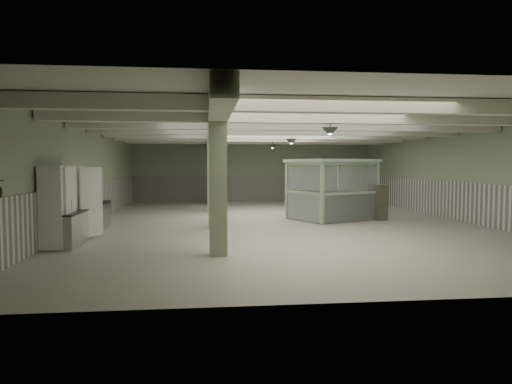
{
  "coord_description": "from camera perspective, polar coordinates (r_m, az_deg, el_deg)",
  "views": [
    {
      "loc": [
        -2.79,
        -16.88,
        2.19
      ],
      "look_at": [
        -1.2,
        -2.46,
        1.3
      ],
      "focal_mm": 32.0,
      "sensor_mm": 36.0,
      "label": 1
    }
  ],
  "objects": [
    {
      "name": "pitcher_near",
      "position": [
        16.58,
        -19.74,
        -0.71
      ],
      "size": [
        0.19,
        0.21,
        0.26
      ],
      "primitive_type": null,
      "rotation": [
        0.0,
        0.0,
        0.08
      ],
      "color": "#B3B3B8",
      "rests_on": "prep_counter"
    },
    {
      "name": "filing_cabinet",
      "position": [
        18.49,
        14.99,
        -1.23
      ],
      "size": [
        0.68,
        0.77,
        1.4
      ],
      "primitive_type": "cube",
      "rotation": [
        0.0,
        0.0,
        0.42
      ],
      "color": "#636453",
      "rests_on": "floor"
    },
    {
      "name": "pitcher_far",
      "position": [
        15.64,
        -19.81,
        -0.96
      ],
      "size": [
        0.24,
        0.25,
        0.25
      ],
      "primitive_type": null,
      "rotation": [
        0.0,
        0.0,
        -0.42
      ],
      "color": "#B3B3B8",
      "rests_on": "prep_counter"
    },
    {
      "name": "wainscot_back",
      "position": [
        27.04,
        -0.38,
        0.46
      ],
      "size": [
        13.9,
        0.05,
        1.5
      ],
      "primitive_type": "cube",
      "color": "white",
      "rests_on": "floor"
    },
    {
      "name": "beam_g",
      "position": [
        24.57,
        0.22,
        6.38
      ],
      "size": [
        13.9,
        0.35,
        0.32
      ],
      "primitive_type": "cube",
      "color": "silver",
      "rests_on": "ceiling"
    },
    {
      "name": "prep_counter",
      "position": [
        14.74,
        -21.03,
        -3.46
      ],
      "size": [
        0.84,
        4.82,
        0.91
      ],
      "color": "#B3B3B8",
      "rests_on": "floor"
    },
    {
      "name": "beam_b",
      "position": [
        12.26,
        6.97,
        9.24
      ],
      "size": [
        13.9,
        0.35,
        0.32
      ],
      "primitive_type": "cube",
      "color": "silver",
      "rests_on": "ceiling"
    },
    {
      "name": "wainscot_right",
      "position": [
        19.55,
        23.68,
        -1.01
      ],
      "size": [
        0.05,
        19.9,
        1.5
      ],
      "primitive_type": "cube",
      "color": "white",
      "rests_on": "floor"
    },
    {
      "name": "guard_booth",
      "position": [
        18.25,
        9.42,
        1.74
      ],
      "size": [
        3.72,
        3.49,
        2.39
      ],
      "rotation": [
        0.0,
        0.0,
        0.42
      ],
      "color": "#9BB893",
      "rests_on": "floor"
    },
    {
      "name": "girder",
      "position": [
        16.92,
        -5.35,
        7.53
      ],
      "size": [
        0.45,
        19.9,
        0.4
      ],
      "primitive_type": "cube",
      "color": "silver",
      "rests_on": "ceiling"
    },
    {
      "name": "wainscot_left",
      "position": [
        17.45,
        -20.17,
        -1.44
      ],
      "size": [
        0.05,
        19.9,
        1.5
      ],
      "primitive_type": "cube",
      "color": "white",
      "rests_on": "floor"
    },
    {
      "name": "wall_back",
      "position": [
        27.03,
        -0.38,
        2.68
      ],
      "size": [
        14.0,
        0.02,
        3.6
      ],
      "primitive_type": "cube",
      "color": "#8EA383",
      "rests_on": "floor"
    },
    {
      "name": "pendant_back",
      "position": [
        22.64,
        2.06,
        5.69
      ],
      "size": [
        0.44,
        0.44,
        0.22
      ],
      "primitive_type": "cone",
      "rotation": [
        3.14,
        0.0,
        0.0
      ],
      "color": "#2B3729",
      "rests_on": "ceiling"
    },
    {
      "name": "walkin_cooler",
      "position": [
        13.49,
        -22.8,
        -1.6
      ],
      "size": [
        0.96,
        2.29,
        2.1
      ],
      "color": "white",
      "rests_on": "floor"
    },
    {
      "name": "orange_bowl",
      "position": [
        13.81,
        -21.31,
        -1.92
      ],
      "size": [
        0.28,
        0.28,
        0.08
      ],
      "primitive_type": "cylinder",
      "rotation": [
        0.0,
        0.0,
        -0.33
      ],
      "color": "#B2B2B7",
      "rests_on": "prep_counter"
    },
    {
      "name": "pendant_mid",
      "position": [
        17.71,
        4.44,
        6.28
      ],
      "size": [
        0.44,
        0.44,
        0.22
      ],
      "primitive_type": "cone",
      "rotation": [
        3.14,
        0.0,
        0.0
      ],
      "color": "#2B3729",
      "rests_on": "ceiling"
    },
    {
      "name": "floor",
      "position": [
        17.25,
        3.06,
        -3.79
      ],
      "size": [
        20.0,
        20.0,
        0.0
      ],
      "primitive_type": "plane",
      "color": "beige",
      "rests_on": "ground"
    },
    {
      "name": "wall_right",
      "position": [
        19.52,
        23.82,
        2.07
      ],
      "size": [
        0.02,
        20.0,
        3.6
      ],
      "primitive_type": "cube",
      "color": "#8EA383",
      "rests_on": "floor"
    },
    {
      "name": "column_d",
      "position": [
        24.88,
        -5.65,
        2.6
      ],
      "size": [
        0.42,
        0.42,
        3.6
      ],
      "primitive_type": "cube",
      "color": "#93A484",
      "rests_on": "floor"
    },
    {
      "name": "beam_f",
      "position": [
        22.09,
        0.96,
        6.7
      ],
      "size": [
        13.9,
        0.35,
        0.32
      ],
      "primitive_type": "cube",
      "color": "silver",
      "rests_on": "ceiling"
    },
    {
      "name": "column_b",
      "position": [
        15.89,
        -5.26,
        2.09
      ],
      "size": [
        0.42,
        0.42,
        3.6
      ],
      "primitive_type": "cube",
      "color": "#93A484",
      "rests_on": "floor"
    },
    {
      "name": "wall_front",
      "position": [
        7.43,
        15.77,
        0.38
      ],
      "size": [
        14.0,
        0.02,
        3.6
      ],
      "primitive_type": "cube",
      "color": "#8EA383",
      "rests_on": "floor"
    },
    {
      "name": "pendant_front",
      "position": [
        12.36,
        9.24,
        7.46
      ],
      "size": [
        0.44,
        0.44,
        0.22
      ],
      "primitive_type": "cone",
      "rotation": [
        3.14,
        0.0,
        0.0
      ],
      "color": "#2B3729",
      "rests_on": "ceiling"
    },
    {
      "name": "beam_a",
      "position": [
        9.86,
        10.37,
        10.62
      ],
      "size": [
        13.9,
        0.35,
        0.32
      ],
      "primitive_type": "cube",
      "color": "silver",
      "rests_on": "ceiling"
    },
    {
      "name": "column_c",
      "position": [
        20.88,
        -5.52,
        2.42
      ],
      "size": [
        0.42,
        0.42,
        3.6
      ],
      "primitive_type": "cube",
      "color": "#93A484",
      "rests_on": "floor"
    },
    {
      "name": "beam_c",
      "position": [
        14.7,
        4.71,
        8.3
      ],
      "size": [
        13.9,
        0.35,
        0.32
      ],
      "primitive_type": "cube",
      "color": "silver",
      "rests_on": "ceiling"
    },
    {
      "name": "veg_colander",
      "position": [
        15.0,
        -20.52,
        -1.31
      ],
      "size": [
        0.44,
        0.44,
        0.17
      ],
      "primitive_type": null,
      "rotation": [
        0.0,
        0.0,
        -0.15
      ],
      "color": "#403F44",
      "rests_on": "prep_counter"
    },
    {
      "name": "ceiling",
      "position": [
        17.17,
        3.1,
        8.22
      ],
      "size": [
        14.0,
        20.0,
        0.02
      ],
      "primitive_type": "cube",
      "color": "silver",
      "rests_on": "wall_back"
    },
    {
      "name": "beam_d",
      "position": [
        17.15,
        3.1,
        7.62
      ],
      "size": [
        13.9,
        0.35,
        0.32
      ],
      "primitive_type": "cube",
      "color": "silver",
      "rests_on": "ceiling"
    },
    {
      "name": "wall_left",
      "position": [
        17.4,
        -20.32,
        2.01
      ],
      "size": [
        0.02,
        20.0,
        3.6
      ],
      "primitive_type": "cube",
      "color": "#8EA383",
      "rests_on": "floor"
    },
    {
      "name": "beam_e",
      "position": [
        19.62,
        1.9,
        7.1
      ],
      "size": [
        13.9,
        0.35,
        0.32
      ],
      "primitive_type": "cube",
      "color": "silver",
      "rests_on": "ceiling"
    },
    {
      "name": "column_a",
      "position": [
        10.89,
        -4.77,
        1.45
      ],
      "size": [
        0.42,
        0.42,
        3.6
      ],
      "primitive_type": "cube",
      "color": "#93A484",
      "rests_on": "floor"
    }
  ]
}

